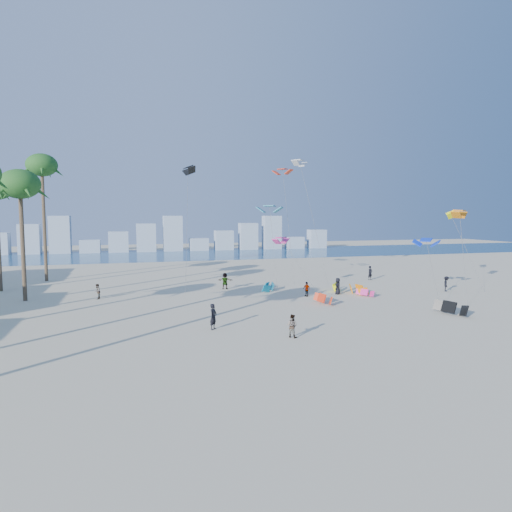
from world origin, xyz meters
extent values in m
plane|color=beige|center=(0.00, 0.00, 0.00)|extent=(220.00, 220.00, 0.00)
plane|color=navy|center=(0.00, 72.00, 0.01)|extent=(220.00, 220.00, 0.00)
imported|color=black|center=(-2.88, 6.96, 0.95)|extent=(0.80, 0.82, 1.90)
imported|color=gray|center=(1.92, 3.32, 0.80)|extent=(0.98, 0.99, 1.61)
imported|color=black|center=(12.60, 17.77, 0.88)|extent=(1.00, 1.00, 1.75)
imported|color=gray|center=(8.91, 17.52, 0.77)|extent=(0.75, 0.97, 1.53)
imported|color=black|center=(24.98, 16.08, 0.84)|extent=(1.14, 1.25, 1.68)
imported|color=gray|center=(1.74, 24.43, 0.94)|extent=(1.82, 1.18, 1.87)
imported|color=black|center=(21.49, 26.24, 0.92)|extent=(0.77, 0.61, 1.84)
imported|color=gray|center=(-11.89, 21.97, 0.76)|extent=(0.67, 0.81, 1.53)
cylinder|color=#595959|center=(8.00, 16.80, 3.02)|extent=(2.40, 5.91, 6.06)
cylinder|color=#595959|center=(7.69, 24.84, 4.76)|extent=(0.33, 2.15, 9.53)
cylinder|color=#595959|center=(22.12, 10.40, 4.44)|extent=(1.61, 3.46, 8.90)
cylinder|color=#595959|center=(-2.54, 24.29, 6.91)|extent=(0.92, 3.29, 13.82)
cylinder|color=#595959|center=(13.25, 25.90, 7.65)|extent=(2.43, 3.82, 15.30)
cylinder|color=#595959|center=(19.05, 10.79, 2.97)|extent=(2.37, 5.51, 5.95)
cylinder|color=#595959|center=(10.56, 27.55, 7.17)|extent=(0.19, 4.24, 14.34)
cylinder|color=#595959|center=(28.20, 16.83, 4.40)|extent=(0.85, 5.03, 8.81)
cylinder|color=brown|center=(-18.68, 23.00, 5.70)|extent=(0.40, 0.40, 11.41)
ellipsoid|color=#1F581F|center=(-18.68, 23.00, 11.41)|extent=(3.80, 3.80, 2.85)
cylinder|color=brown|center=(-19.01, 37.00, 7.37)|extent=(0.40, 0.40, 14.73)
ellipsoid|color=#1F581F|center=(-19.01, 37.00, 14.73)|extent=(3.80, 3.80, 2.85)
cube|color=#9EADBF|center=(-29.60, 82.00, 3.30)|extent=(4.40, 3.00, 6.60)
cube|color=#9EADBF|center=(-23.40, 82.00, 4.20)|extent=(4.40, 3.00, 8.40)
cube|color=#9EADBF|center=(-17.20, 82.00, 1.50)|extent=(4.40, 3.00, 3.00)
cube|color=#9EADBF|center=(-11.00, 82.00, 2.40)|extent=(4.40, 3.00, 4.80)
cube|color=#9EADBF|center=(-4.80, 82.00, 3.30)|extent=(4.40, 3.00, 6.60)
cube|color=#9EADBF|center=(1.40, 82.00, 4.20)|extent=(4.40, 3.00, 8.40)
cube|color=#9EADBF|center=(7.60, 82.00, 1.50)|extent=(4.40, 3.00, 3.00)
cube|color=#9EADBF|center=(13.80, 82.00, 2.40)|extent=(4.40, 3.00, 4.80)
cube|color=#9EADBF|center=(20.00, 82.00, 3.30)|extent=(4.40, 3.00, 6.60)
cube|color=#9EADBF|center=(26.20, 82.00, 4.20)|extent=(4.40, 3.00, 8.40)
cube|color=#9EADBF|center=(32.40, 82.00, 1.50)|extent=(4.40, 3.00, 3.00)
cube|color=#9EADBF|center=(38.60, 82.00, 2.40)|extent=(4.40, 3.00, 4.80)
camera|label=1|loc=(-8.72, -24.64, 8.32)|focal=31.04mm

